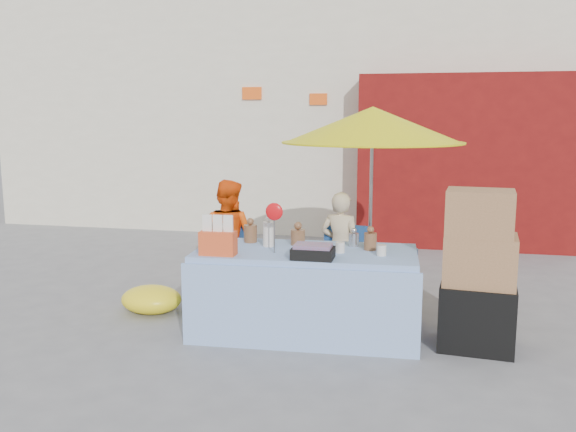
% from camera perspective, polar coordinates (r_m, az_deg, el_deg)
% --- Properties ---
extents(ground, '(80.00, 80.00, 0.00)m').
position_cam_1_polar(ground, '(5.87, -3.63, -10.55)').
color(ground, slate).
rests_on(ground, ground).
extents(backdrop, '(14.00, 8.00, 7.80)m').
position_cam_1_polar(backdrop, '(12.90, 7.95, 14.26)').
color(backdrop, silver).
rests_on(backdrop, ground).
extents(market_table, '(2.09, 1.05, 1.24)m').
position_cam_1_polar(market_table, '(5.65, 1.58, -7.00)').
color(market_table, '#88AEDA').
rests_on(market_table, ground).
extents(chair_left, '(0.57, 0.56, 0.85)m').
position_cam_1_polar(chair_left, '(6.72, -5.93, -5.68)').
color(chair_left, navy).
rests_on(chair_left, ground).
extents(chair_right, '(0.57, 0.56, 0.85)m').
position_cam_1_polar(chair_right, '(6.46, 4.74, -6.31)').
color(chair_right, navy).
rests_on(chair_right, ground).
extents(vendor_orange, '(0.73, 0.62, 1.31)m').
position_cam_1_polar(vendor_orange, '(6.76, -5.66, -2.12)').
color(vendor_orange, '#FF540D').
rests_on(vendor_orange, ground).
extents(vendor_beige, '(0.49, 0.38, 1.21)m').
position_cam_1_polar(vendor_beige, '(6.50, 4.91, -3.02)').
color(vendor_beige, beige).
rests_on(vendor_beige, ground).
extents(umbrella, '(1.90, 1.90, 2.09)m').
position_cam_1_polar(umbrella, '(6.47, 7.91, 8.36)').
color(umbrella, gray).
rests_on(umbrella, ground).
extents(box_stack, '(0.67, 0.57, 1.39)m').
position_cam_1_polar(box_stack, '(5.48, 17.39, -5.41)').
color(box_stack, black).
rests_on(box_stack, ground).
extents(tarp_bundle, '(0.67, 0.56, 0.28)m').
position_cam_1_polar(tarp_bundle, '(6.44, -12.66, -7.62)').
color(tarp_bundle, yellow).
rests_on(tarp_bundle, ground).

